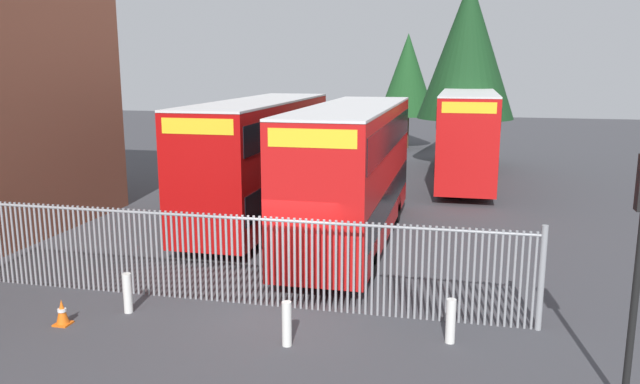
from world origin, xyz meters
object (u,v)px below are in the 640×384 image
bollard_near_left (128,293)px  bollard_near_right (451,321)px  traffic_cone_by_gate (62,312)px  double_decker_bus_behind_fence_left (260,156)px  bollard_center_front (287,324)px  double_decker_bus_behind_fence_right (467,133)px  double_decker_bus_near_gate (352,168)px

bollard_near_left → bollard_near_right: (7.34, 0.04, 0.00)m
bollard_near_right → traffic_cone_by_gate: bearing=-173.2°
double_decker_bus_behind_fence_left → bollard_center_front: size_ratio=11.38×
double_decker_bus_behind_fence_left → double_decker_bus_behind_fence_right: bearing=52.2°
traffic_cone_by_gate → double_decker_bus_near_gate: bearing=57.4°
bollard_near_right → traffic_cone_by_gate: (-8.40, -1.01, -0.19)m
traffic_cone_by_gate → double_decker_bus_behind_fence_right: bearing=66.0°
bollard_center_front → traffic_cone_by_gate: bollard_center_front is taller
double_decker_bus_behind_fence_left → bollard_near_left: size_ratio=11.38×
bollard_center_front → double_decker_bus_behind_fence_left: bearing=111.1°
bollard_near_left → double_decker_bus_behind_fence_right: bearing=67.7°
traffic_cone_by_gate → bollard_center_front: bearing=1.2°
double_decker_bus_near_gate → bollard_center_front: double_decker_bus_near_gate is taller
bollard_near_left → traffic_cone_by_gate: size_ratio=1.61×
bollard_center_front → traffic_cone_by_gate: size_ratio=1.61×
double_decker_bus_near_gate → double_decker_bus_behind_fence_left: (-3.76, 2.06, 0.00)m
bollard_center_front → traffic_cone_by_gate: bearing=-178.8°
bollard_center_front → traffic_cone_by_gate: 5.15m
double_decker_bus_near_gate → double_decker_bus_behind_fence_left: size_ratio=1.00×
double_decker_bus_behind_fence_left → bollard_center_front: 10.79m
double_decker_bus_behind_fence_right → traffic_cone_by_gate: size_ratio=18.32×
double_decker_bus_behind_fence_left → double_decker_bus_behind_fence_right: 11.97m
bollard_center_front → bollard_near_right: size_ratio=1.00×
double_decker_bus_near_gate → bollard_near_right: (3.32, -6.94, -1.95)m
double_decker_bus_near_gate → bollard_near_left: bearing=-119.9°
double_decker_bus_near_gate → bollard_near_right: 7.94m
double_decker_bus_near_gate → bollard_near_left: 8.29m
double_decker_bus_behind_fence_left → double_decker_bus_behind_fence_right: (7.34, 9.46, 0.00)m
double_decker_bus_near_gate → bollard_center_front: size_ratio=11.38×
bollard_near_left → traffic_cone_by_gate: (-1.06, -0.96, -0.19)m
bollard_near_right → traffic_cone_by_gate: 8.47m
bollard_center_front → bollard_near_right: 3.38m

